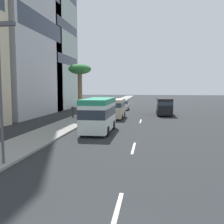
% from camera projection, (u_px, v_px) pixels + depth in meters
% --- Properties ---
extents(ground_plane, '(198.00, 198.00, 0.00)m').
position_uv_depth(ground_plane, '(142.00, 116.00, 35.78)').
color(ground_plane, '#26282B').
extents(sidewalk_right, '(162.00, 3.42, 0.15)m').
position_uv_depth(sidewalk_right, '(88.00, 115.00, 36.89)').
color(sidewalk_right, gray).
rests_on(sidewalk_right, ground_plane).
extents(lane_stripe_near, '(3.20, 0.16, 0.01)m').
position_uv_depth(lane_stripe_near, '(116.00, 214.00, 8.19)').
color(lane_stripe_near, silver).
rests_on(lane_stripe_near, ground_plane).
extents(lane_stripe_mid, '(3.20, 0.16, 0.01)m').
position_uv_depth(lane_stripe_mid, '(133.00, 148.00, 17.00)').
color(lane_stripe_mid, silver).
rests_on(lane_stripe_mid, ground_plane).
extents(lane_stripe_far, '(3.20, 0.16, 0.01)m').
position_uv_depth(lane_stripe_far, '(141.00, 121.00, 30.38)').
color(lane_stripe_far, silver).
rests_on(lane_stripe_far, ground_plane).
extents(minibus_lead, '(6.10, 2.42, 3.05)m').
position_uv_depth(minibus_lead, '(99.00, 114.00, 22.93)').
color(minibus_lead, silver).
rests_on(minibus_lead, ground_plane).
extents(van_second, '(5.35, 2.20, 2.45)m').
position_uv_depth(van_second, '(164.00, 105.00, 37.03)').
color(van_second, black).
rests_on(van_second, ground_plane).
extents(car_third, '(4.23, 1.80, 1.68)m').
position_uv_depth(car_third, '(123.00, 105.00, 45.78)').
color(car_third, white).
rests_on(car_third, ground_plane).
extents(van_fourth, '(5.02, 2.09, 2.51)m').
position_uv_depth(van_fourth, '(116.00, 107.00, 33.05)').
color(van_fourth, beige).
rests_on(van_fourth, ground_plane).
extents(pedestrian_near_lamp, '(0.38, 0.39, 1.60)m').
position_uv_depth(pedestrian_near_lamp, '(73.00, 111.00, 32.59)').
color(pedestrian_near_lamp, '#333338').
rests_on(pedestrian_near_lamp, sidewalk_right).
extents(palm_tree, '(2.88, 2.88, 6.84)m').
position_uv_depth(palm_tree, '(80.00, 73.00, 32.22)').
color(palm_tree, brown).
rests_on(palm_tree, sidewalk_right).
extents(street_lamp, '(0.24, 0.97, 7.13)m').
position_uv_depth(street_lamp, '(2.00, 78.00, 12.67)').
color(street_lamp, '#4C4C51').
rests_on(street_lamp, sidewalk_right).
extents(office_tower_far, '(12.18, 12.37, 33.18)m').
position_uv_depth(office_tower_far, '(36.00, 19.00, 46.98)').
color(office_tower_far, '#B2C6BC').
rests_on(office_tower_far, ground_plane).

